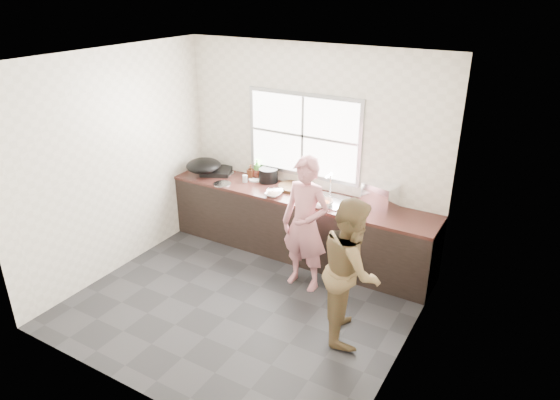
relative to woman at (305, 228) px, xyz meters
The scene contains 30 objects.
floor 1.10m from the woman, 121.92° to the right, with size 3.60×3.20×0.01m, color #272729.
ceiling 2.11m from the woman, 121.92° to the right, with size 3.60×3.20×0.01m, color silver.
wall_back 1.18m from the woman, 114.43° to the left, with size 3.60×0.01×2.70m, color silver.
wall_left 2.40m from the woman, 163.09° to the right, with size 0.01×3.20×2.70m, color beige.
wall_right 1.65m from the woman, 26.07° to the right, with size 0.01×3.20×2.70m, color silver.
wall_front 2.40m from the woman, 100.47° to the right, with size 3.60×0.01×2.70m, color beige.
cabinet 0.82m from the woman, 124.52° to the left, with size 3.60×0.62×0.82m, color black.
countertop 0.75m from the woman, 124.52° to the left, with size 3.60×0.64×0.04m, color #391C17.
sink 0.63m from the woman, 96.66° to the left, with size 0.55×0.45×0.02m, color silver.
faucet 0.86m from the woman, 95.03° to the left, with size 0.02×0.02×0.30m, color silver.
window_frame 1.32m from the woman, 119.74° to the left, with size 1.60×0.05×1.10m, color #9EA0A5.
window_glazing 1.30m from the woman, 120.43° to the left, with size 1.50×0.01×1.00m, color white.
woman is the anchor object (origin of this frame).
person_side 0.98m from the woman, 34.90° to the right, with size 0.74×0.57×1.51m, color brown.
cutting_board 0.97m from the woman, 126.90° to the left, with size 0.42×0.42×0.04m, color #342414.
cleaver 0.89m from the woman, 144.53° to the left, with size 0.21×0.10×0.01m, color #A2A6A9.
bowl_mince 0.80m from the woman, 149.14° to the left, with size 0.20×0.20×0.05m, color silver.
bowl_crabs 0.49m from the woman, 89.23° to the left, with size 0.18×0.18×0.06m, color silver.
bowl_held 0.43m from the woman, 93.76° to the left, with size 0.22×0.22×0.07m, color silver.
black_pot 1.29m from the woman, 141.06° to the left, with size 0.26×0.26×0.18m, color black.
plate_food 1.41m from the woman, 146.89° to the left, with size 0.19×0.19×0.02m, color white.
bottle_green 1.48m from the woman, 144.82° to the left, with size 0.11×0.11×0.27m, color #44922F.
bottle_brown_tall 1.50m from the woman, 148.10° to the left, with size 0.08×0.08×0.18m, color #452111.
bottle_brown_short 1.48m from the woman, 144.94° to the left, with size 0.14×0.14×0.18m, color #411810.
glass_jar 1.41m from the woman, 153.46° to the left, with size 0.07×0.07×0.10m, color silver.
burner 1.93m from the woman, 158.47° to the left, with size 0.40×0.40×0.06m, color black.
wok 1.97m from the woman, 164.25° to the left, with size 0.49×0.49×0.18m, color black.
dish_rack 1.03m from the woman, 53.78° to the left, with size 0.38×0.27×0.29m, color white.
pot_lid_left 1.53m from the woman, 164.70° to the left, with size 0.24×0.24×0.01m, color #B8B9BF.
pot_lid_right 1.86m from the woman, 156.00° to the left, with size 0.27×0.27×0.01m, color silver.
Camera 1 is at (2.75, -3.88, 3.37)m, focal length 32.00 mm.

